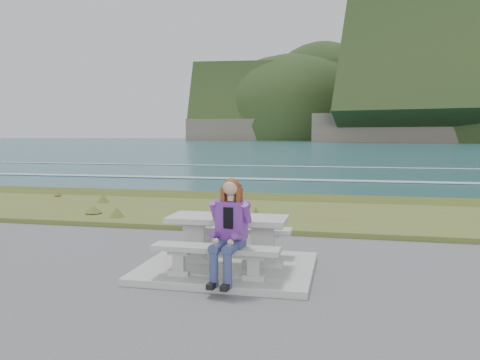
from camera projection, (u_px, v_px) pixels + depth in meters
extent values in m
cube|color=gray|center=(228.00, 268.00, 7.19)|extent=(2.60, 2.10, 0.10)
cube|color=gray|center=(194.00, 260.00, 7.30)|extent=(0.62, 0.12, 0.08)
cube|color=gray|center=(194.00, 241.00, 7.27)|extent=(0.34, 0.09, 0.51)
cube|color=gray|center=(194.00, 223.00, 7.25)|extent=(0.62, 0.12, 0.08)
cube|color=gray|center=(262.00, 264.00, 7.07)|extent=(0.62, 0.12, 0.08)
cube|color=gray|center=(262.00, 245.00, 7.04)|extent=(0.34, 0.09, 0.51)
cube|color=gray|center=(263.00, 226.00, 7.01)|extent=(0.62, 0.12, 0.08)
cube|color=gray|center=(228.00, 219.00, 7.12)|extent=(1.80, 0.75, 0.08)
cube|color=gray|center=(179.00, 273.00, 6.62)|extent=(0.30, 0.12, 0.08)
cube|color=gray|center=(179.00, 262.00, 6.61)|extent=(0.17, 0.09, 0.22)
cube|color=gray|center=(179.00, 252.00, 6.59)|extent=(0.30, 0.12, 0.08)
cube|color=gray|center=(254.00, 278.00, 6.39)|extent=(0.30, 0.12, 0.08)
cube|color=gray|center=(254.00, 267.00, 6.37)|extent=(0.17, 0.09, 0.22)
cube|color=gray|center=(254.00, 256.00, 6.36)|extent=(0.30, 0.12, 0.08)
cube|color=gray|center=(215.00, 249.00, 6.47)|extent=(1.80, 0.35, 0.07)
cube|color=gray|center=(207.00, 249.00, 7.98)|extent=(0.30, 0.12, 0.08)
cube|color=gray|center=(207.00, 241.00, 7.97)|extent=(0.17, 0.09, 0.22)
cube|color=gray|center=(207.00, 232.00, 7.95)|extent=(0.30, 0.12, 0.08)
cube|color=gray|center=(270.00, 253.00, 7.75)|extent=(0.30, 0.12, 0.08)
cube|color=gray|center=(270.00, 244.00, 7.74)|extent=(0.17, 0.09, 0.22)
cube|color=gray|center=(270.00, 235.00, 7.72)|extent=(0.30, 0.12, 0.08)
cube|color=gray|center=(238.00, 229.00, 7.83)|extent=(1.80, 0.35, 0.07)
cube|color=#3F5921|center=(275.00, 216.00, 12.06)|extent=(160.00, 4.50, 0.22)
cube|color=brown|center=(288.00, 201.00, 14.88)|extent=(160.00, 0.80, 2.20)
plane|color=#1E4B56|center=(342.00, 140.00, 425.35)|extent=(1600.00, 1600.00, 0.00)
cube|color=silver|center=(303.00, 221.00, 20.97)|extent=(220.00, 3.00, 0.06)
cube|color=silver|center=(314.00, 198.00, 28.75)|extent=(220.00, 2.00, 0.06)
cube|color=silver|center=(323.00, 180.00, 40.41)|extent=(220.00, 1.40, 0.06)
cube|color=silver|center=(329.00, 167.00, 57.91)|extent=(220.00, 1.00, 0.06)
cube|color=brown|center=(299.00, 131.00, 442.84)|extent=(201.55, 149.04, 18.00)
ellipsoid|color=black|center=(299.00, 127.00, 442.55)|extent=(211.86, 162.91, 136.90)
cube|color=navy|center=(225.00, 263.00, 6.24)|extent=(0.45, 0.73, 0.56)
cube|color=#6E2E92|center=(231.00, 220.00, 6.40)|extent=(0.43, 0.28, 0.52)
sphere|color=tan|center=(231.00, 188.00, 6.34)|extent=(0.22, 0.22, 0.22)
sphere|color=#622816|center=(231.00, 187.00, 6.36)|extent=(0.24, 0.24, 0.24)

